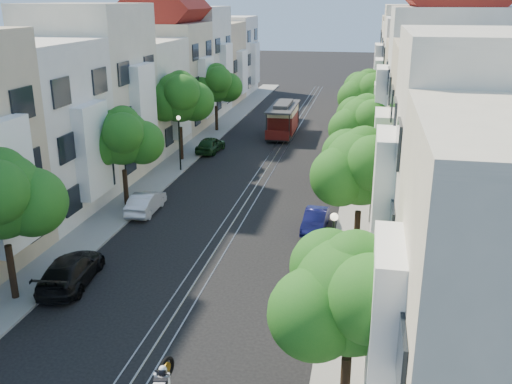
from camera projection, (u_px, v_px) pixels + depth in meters
The scene contains 25 objects.
ground at pixel (275, 155), 47.68m from camera, with size 200.00×200.00×0.00m, color black.
sidewalk_east at pixel (363, 159), 46.33m from camera, with size 2.50×80.00×0.12m, color gray.
sidewalk_west at pixel (192, 150), 49.00m from camera, with size 2.50×80.00×0.12m, color gray.
rail_left at pixel (269, 155), 47.78m from camera, with size 0.06×80.00×0.02m, color gray.
rail_slot at pixel (275, 155), 47.68m from camera, with size 0.06×80.00×0.02m, color gray.
rail_right at pixel (282, 156), 47.58m from camera, with size 0.06×80.00×0.02m, color gray.
lane_line at pixel (275, 155), 47.68m from camera, with size 0.08×80.00×0.01m, color tan.
townhouses_east at pixel (428, 98), 43.75m from camera, with size 7.75×72.00×12.00m.
townhouses_west at pixel (137, 91), 48.15m from camera, with size 7.75×72.00×11.76m.
tree_e_a at pixel (352, 298), 16.12m from camera, with size 4.72×3.87×6.27m.
tree_e_b at pixel (362, 169), 27.15m from camera, with size 4.93×4.08×6.68m.
tree_e_c at pixel (365, 125), 37.42m from camera, with size 4.84×3.99×6.52m.
tree_e_d at pixel (368, 94), 47.55m from camera, with size 5.01×4.16×6.85m.
tree_w_a at pixel (1, 197), 23.30m from camera, with size 4.93×4.08×6.68m.
tree_w_b at pixel (123, 139), 34.55m from camera, with size 4.72×3.87×6.27m.
tree_w_c at pixel (180, 98), 44.55m from camera, with size 5.13×4.28×7.09m.
tree_w_d at pixel (216, 84), 54.92m from camera, with size 4.84×3.99×6.52m.
lamp_east at pixel (333, 246), 23.32m from camera, with size 0.32×0.32×4.16m.
lamp_west at pixel (179, 135), 42.35m from camera, with size 0.32×0.32×4.16m.
cable_car at pixel (283, 118), 54.15m from camera, with size 2.41×7.56×2.90m.
parked_car_e_mid at pixel (315, 220), 32.18m from camera, with size 1.22×3.51×1.16m, color #0C0D3D.
parked_car_e_far at pixel (339, 171), 41.27m from camera, with size 1.93×4.20×1.17m, color maroon.
parked_car_w_near at pixel (71, 270), 25.99m from camera, with size 1.93×4.74×1.37m, color black.
parked_car_w_mid at pixel (146, 202), 34.78m from camera, with size 1.37×3.92×1.29m, color silver.
parked_car_w_far at pixel (211, 145), 48.46m from camera, with size 1.60×3.98×1.36m, color #143416.
Camera 1 is at (7.35, -17.57, 12.44)m, focal length 40.00 mm.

